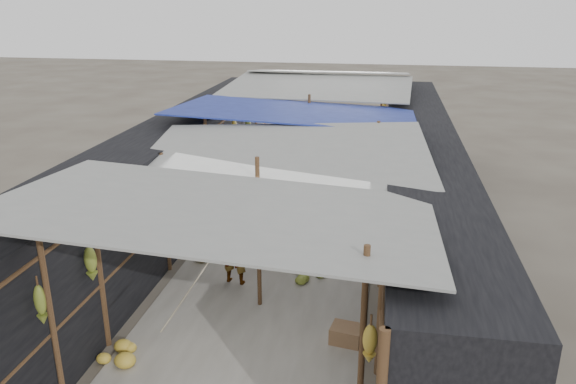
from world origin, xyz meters
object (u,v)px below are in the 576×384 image
Objects in this scene: shopper_blue at (280,218)px; black_basin at (369,225)px; crate_near at (298,248)px; vendor_seated at (328,233)px; vendor_elderly at (234,246)px.

black_basin is at bearing 16.46° from shopper_blue.
shopper_blue reaches higher than black_basin.
vendor_seated reaches higher than crate_near.
vendor_seated is (0.58, 0.23, 0.26)m from crate_near.
crate_near is 1.79m from vendor_elderly.
shopper_blue is (-1.68, -1.92, 0.81)m from black_basin.
vendor_elderly reaches higher than crate_near.
vendor_elderly is at bearing -128.09° from black_basin.
vendor_elderly reaches higher than black_basin.
black_basin is (1.37, 1.55, -0.05)m from crate_near.
vendor_seated is (0.88, 0.60, -0.51)m from shopper_blue.
crate_near is at bearing -60.73° from vendor_seated.
black_basin is 0.78× the size of vendor_seated.
crate_near is at bearing 17.92° from shopper_blue.
crate_near is 0.32× the size of vendor_elderly.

